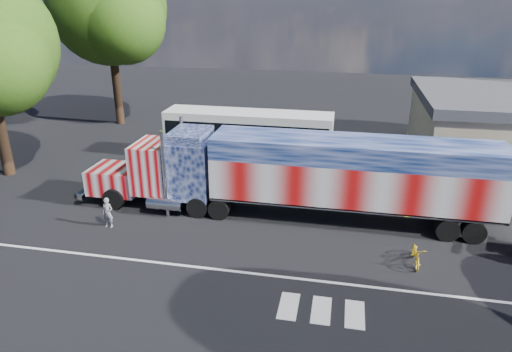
% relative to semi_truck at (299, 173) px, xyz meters
% --- Properties ---
extents(ground, '(100.00, 100.00, 0.00)m').
position_rel_semi_truck_xyz_m(ground, '(-2.27, -2.67, -2.35)').
color(ground, black).
extents(lane_markings, '(30.00, 2.67, 0.01)m').
position_rel_semi_truck_xyz_m(lane_markings, '(-0.56, -6.44, -2.35)').
color(lane_markings, silver).
rests_on(lane_markings, ground).
extents(semi_truck, '(21.45, 3.39, 4.57)m').
position_rel_semi_truck_xyz_m(semi_truck, '(0.00, 0.00, 0.00)').
color(semi_truck, black).
rests_on(semi_truck, ground).
extents(coach_bus, '(11.43, 2.66, 3.33)m').
position_rel_semi_truck_xyz_m(coach_bus, '(-4.36, 8.09, -0.63)').
color(coach_bus, white).
rests_on(coach_bus, ground).
extents(woman, '(0.56, 0.38, 1.53)m').
position_rel_semi_truck_xyz_m(woman, '(-9.01, -3.07, -1.59)').
color(woman, slate).
rests_on(woman, ground).
extents(bicycle, '(0.61, 1.73, 0.91)m').
position_rel_semi_truck_xyz_m(bicycle, '(5.46, -3.54, -1.90)').
color(bicycle, gold).
rests_on(bicycle, ground).
extents(tree_nw_a, '(10.02, 9.54, 14.61)m').
position_rel_semi_truck_xyz_m(tree_nw_a, '(-17.35, 14.96, 7.42)').
color(tree_nw_a, black).
rests_on(tree_nw_a, ground).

